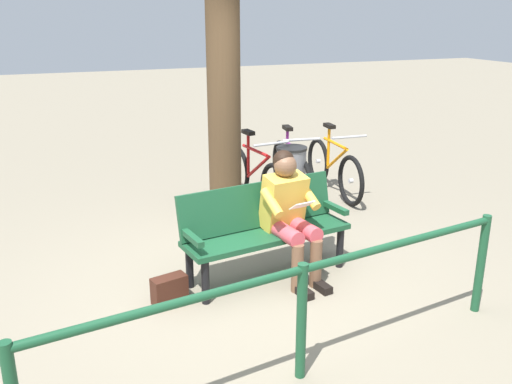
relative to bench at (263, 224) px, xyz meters
name	(u,v)px	position (x,y,z in m)	size (l,w,h in m)	color
ground_plane	(253,289)	(0.21, 0.26, -0.51)	(40.00, 40.00, 0.00)	gray
bench	(263,224)	(0.00, 0.00, 0.00)	(1.65, 0.71, 0.87)	#194C2D
person_reading	(289,210)	(-0.20, 0.14, 0.16)	(0.53, 0.80, 1.20)	gold
handbag	(169,290)	(0.96, 0.22, -0.39)	(0.30, 0.14, 0.24)	#3F1E14
tree_trunk	(224,91)	(-0.10, -1.43, 1.04)	(0.37, 0.37, 3.09)	#4C3823
litter_bin	(291,179)	(-0.99, -1.52, -0.10)	(0.38, 0.38, 0.81)	slate
bicycle_silver	(333,168)	(-1.81, -1.91, -0.15)	(0.48, 1.68, 0.94)	black
bicycle_purple	(291,171)	(-1.21, -1.99, -0.15)	(0.48, 1.67, 0.94)	black
bicycle_red	(255,177)	(-0.66, -1.92, -0.15)	(0.48, 1.67, 0.94)	black
railing_fence	(302,298)	(0.36, 1.55, 0.10)	(3.58, 0.59, 0.85)	#194C2D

